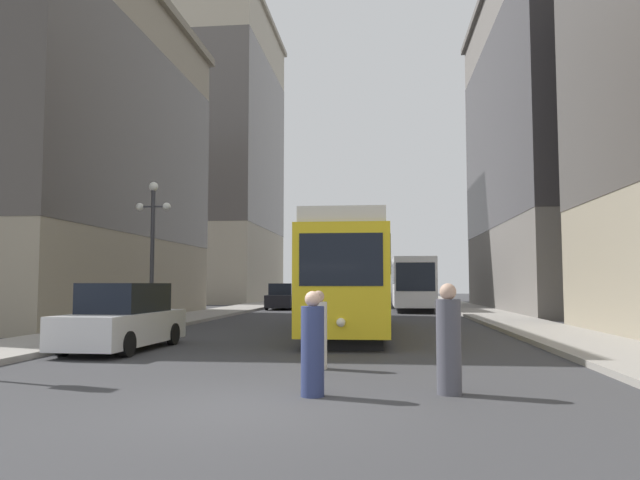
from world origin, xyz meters
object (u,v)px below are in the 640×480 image
object	(u,v)px
streetcar	(352,276)
lamp_post_left_near	(153,231)
pedestrian_crossing_far	(313,347)
parked_car_left_mid	(282,297)
pedestrian_on_sidewalk	(318,332)
parked_car_left_near	(124,319)
pedestrian_crossing_near	(449,342)
transit_bus	(411,282)

from	to	relation	value
streetcar	lamp_post_left_near	bearing A→B (deg)	177.02
streetcar	pedestrian_crossing_far	size ratio (longest dim) A/B	7.74
parked_car_left_mid	pedestrian_on_sidewalk	world-z (taller)	parked_car_left_mid
pedestrian_on_sidewalk	lamp_post_left_near	world-z (taller)	lamp_post_left_near
parked_car_left_near	pedestrian_crossing_far	world-z (taller)	parked_car_left_near
lamp_post_left_near	pedestrian_crossing_near	bearing A→B (deg)	-50.80
streetcar	parked_car_left_near	distance (m)	8.75
parked_car_left_mid	parked_car_left_near	bearing A→B (deg)	-92.08
parked_car_left_near	pedestrian_on_sidewalk	world-z (taller)	parked_car_left_near
parked_car_left_near	lamp_post_left_near	size ratio (longest dim) A/B	0.84
transit_bus	parked_car_left_near	xyz separation A→B (m)	(-9.04, -26.18, -1.10)
parked_car_left_near	pedestrian_crossing_far	size ratio (longest dim) A/B	2.83
pedestrian_crossing_near	pedestrian_crossing_far	xyz separation A→B (m)	(-2.21, -0.41, -0.06)
parked_car_left_mid	lamp_post_left_near	size ratio (longest dim) A/B	0.79
streetcar	pedestrian_crossing_near	xyz separation A→B (m)	(2.20, -11.96, -1.26)
parked_car_left_mid	pedestrian_crossing_near	world-z (taller)	parked_car_left_mid
parked_car_left_mid	pedestrian_on_sidewalk	bearing A→B (deg)	-80.83
pedestrian_on_sidewalk	streetcar	bearing A→B (deg)	-41.22
parked_car_left_mid	pedestrian_crossing_far	xyz separation A→B (m)	(5.94, -31.73, -0.06)
transit_bus	lamp_post_left_near	distance (m)	22.47
transit_bus	pedestrian_on_sidewalk	size ratio (longest dim) A/B	7.58
pedestrian_crossing_near	transit_bus	bearing A→B (deg)	57.54
transit_bus	parked_car_left_mid	xyz separation A→B (m)	(-9.04, -0.53, -1.10)
transit_bus	lamp_post_left_near	size ratio (longest dim) A/B	2.22
transit_bus	parked_car_left_mid	bearing A→B (deg)	-176.40
transit_bus	parked_car_left_mid	distance (m)	9.12
pedestrian_crossing_near	lamp_post_left_near	size ratio (longest dim) A/B	0.32
streetcar	parked_car_left_mid	world-z (taller)	streetcar
pedestrian_crossing_near	pedestrian_on_sidewalk	world-z (taller)	pedestrian_crossing_near
pedestrian_crossing_near	pedestrian_on_sidewalk	xyz separation A→B (m)	(-2.45, 2.67, -0.07)
pedestrian_crossing_far	streetcar	bearing A→B (deg)	18.01
parked_car_left_near	pedestrian_on_sidewalk	bearing A→B (deg)	-25.75
parked_car_left_mid	pedestrian_crossing_far	world-z (taller)	parked_car_left_mid
lamp_post_left_near	parked_car_left_near	bearing A→B (deg)	-74.05
lamp_post_left_near	pedestrian_on_sidewalk	bearing A→B (deg)	-51.78
parked_car_left_near	pedestrian_on_sidewalk	distance (m)	6.44
streetcar	pedestrian_on_sidewalk	size ratio (longest dim) A/B	7.87
streetcar	parked_car_left_near	size ratio (longest dim) A/B	2.74
transit_bus	pedestrian_on_sidewalk	world-z (taller)	transit_bus
pedestrian_crossing_far	pedestrian_on_sidewalk	world-z (taller)	pedestrian_crossing_far
parked_car_left_near	pedestrian_crossing_near	bearing A→B (deg)	-32.81
pedestrian_on_sidewalk	parked_car_left_mid	bearing A→B (deg)	-28.46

